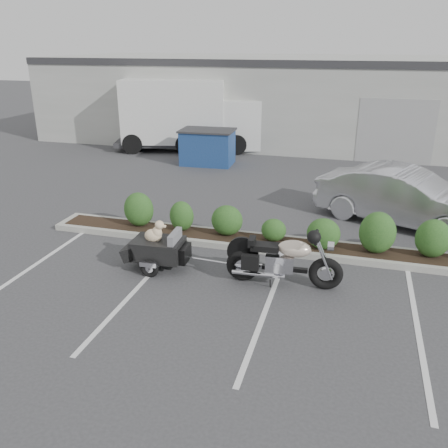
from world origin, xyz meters
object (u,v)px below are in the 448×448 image
(motorcycle, at_px, (283,261))
(dumpster, at_px, (208,147))
(delivery_truck, at_px, (191,116))
(pet_trailer, at_px, (158,248))
(sedan, at_px, (404,197))

(motorcycle, bearing_deg, dumpster, 113.20)
(dumpster, bearing_deg, delivery_truck, 119.36)
(pet_trailer, distance_m, delivery_truck, 12.50)
(delivery_truck, bearing_deg, dumpster, -71.93)
(pet_trailer, xyz_separation_m, dumpster, (-1.85, 9.42, 0.23))
(pet_trailer, distance_m, dumpster, 9.60)
(pet_trailer, relative_size, sedan, 0.41)
(sedan, distance_m, delivery_truck, 11.63)
(dumpster, distance_m, delivery_truck, 3.12)
(motorcycle, xyz_separation_m, sedan, (2.58, 4.43, 0.21))
(sedan, distance_m, dumpster, 8.78)
(motorcycle, height_order, sedan, sedan)
(sedan, xyz_separation_m, dumpster, (-7.21, 5.01, -0.05))
(motorcycle, bearing_deg, pet_trailer, 176.60)
(motorcycle, bearing_deg, delivery_truck, 114.51)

